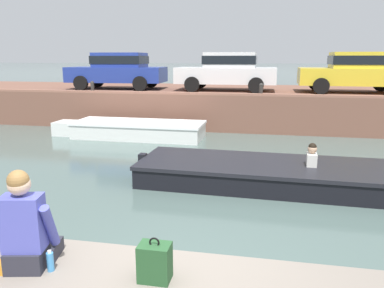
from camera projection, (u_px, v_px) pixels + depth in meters
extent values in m
plane|color=#4C605B|center=(223.00, 174.00, 8.84)|extent=(400.00, 400.00, 0.00)
cube|color=brown|center=(244.00, 105.00, 16.37)|extent=(60.00, 6.00, 1.37)
cube|color=#925F4C|center=(240.00, 94.00, 13.45)|extent=(60.00, 0.24, 0.08)
cube|color=white|center=(139.00, 131.00, 12.88)|extent=(4.43, 1.59, 0.48)
cube|color=white|center=(69.00, 128.00, 13.40)|extent=(0.89, 0.86, 0.48)
cube|color=white|center=(139.00, 123.00, 12.82)|extent=(4.49, 1.65, 0.08)
cube|color=brown|center=(148.00, 126.00, 12.77)|extent=(0.26, 1.38, 0.06)
cube|color=black|center=(270.00, 176.00, 8.06)|extent=(5.64, 2.02, 0.41)
cube|color=black|center=(270.00, 165.00, 8.01)|extent=(5.70, 2.08, 0.08)
cube|color=brown|center=(250.00, 168.00, 8.12)|extent=(0.30, 1.66, 0.06)
cube|color=black|center=(143.00, 163.00, 8.67)|extent=(0.17, 0.21, 0.45)
cube|color=silver|center=(311.00, 164.00, 7.81)|extent=(0.21, 0.33, 0.44)
sphere|color=tan|center=(312.00, 149.00, 7.74)|extent=(0.19, 0.19, 0.19)
sphere|color=black|center=(312.00, 147.00, 7.73)|extent=(0.17, 0.17, 0.17)
cube|color=#233893|center=(117.00, 74.00, 16.26)|extent=(4.21, 1.91, 0.64)
cube|color=#233893|center=(120.00, 60.00, 16.10)|extent=(2.13, 1.62, 0.60)
cube|color=black|center=(120.00, 60.00, 16.10)|extent=(2.22, 1.65, 0.33)
cylinder|color=black|center=(81.00, 83.00, 15.67)|extent=(0.61, 0.21, 0.60)
cylinder|color=black|center=(97.00, 80.00, 17.38)|extent=(0.61, 0.21, 0.60)
cylinder|color=black|center=(140.00, 84.00, 15.29)|extent=(0.61, 0.21, 0.60)
cylinder|color=black|center=(151.00, 81.00, 17.01)|extent=(0.61, 0.21, 0.60)
cube|color=white|center=(226.00, 75.00, 15.38)|extent=(4.06, 1.80, 0.64)
cube|color=white|center=(230.00, 60.00, 15.21)|extent=(2.03, 1.57, 0.60)
cube|color=black|center=(230.00, 60.00, 15.21)|extent=(2.11, 1.61, 0.33)
cylinder|color=black|center=(192.00, 84.00, 14.83)|extent=(0.60, 0.18, 0.60)
cylinder|color=black|center=(200.00, 82.00, 16.55)|extent=(0.60, 0.18, 0.60)
cylinder|color=black|center=(256.00, 85.00, 14.34)|extent=(0.60, 0.18, 0.60)
cylinder|color=black|center=(257.00, 82.00, 16.07)|extent=(0.60, 0.18, 0.60)
cube|color=yellow|center=(353.00, 77.00, 14.46)|extent=(4.11, 1.84, 0.64)
cube|color=yellow|center=(359.00, 60.00, 14.28)|extent=(2.07, 1.59, 0.60)
cube|color=black|center=(359.00, 60.00, 14.28)|extent=(2.15, 1.63, 0.33)
cylinder|color=black|center=(321.00, 86.00, 13.92)|extent=(0.60, 0.19, 0.60)
cylinder|color=black|center=(316.00, 83.00, 15.65)|extent=(0.60, 0.19, 0.60)
cylinder|color=black|center=(381.00, 84.00, 15.14)|extent=(0.60, 0.19, 0.60)
cylinder|color=#2D2B28|center=(92.00, 88.00, 14.62)|extent=(0.14, 0.14, 0.35)
sphere|color=#2D2B28|center=(92.00, 83.00, 14.57)|extent=(0.15, 0.15, 0.15)
cylinder|color=#2D2B28|center=(261.00, 91.00, 13.41)|extent=(0.14, 0.14, 0.35)
sphere|color=#2D2B28|center=(261.00, 85.00, 13.36)|extent=(0.15, 0.15, 0.15)
cube|color=#282833|center=(27.00, 259.00, 3.48)|extent=(0.39, 0.34, 0.20)
cube|color=#282833|center=(37.00, 250.00, 3.70)|extent=(0.50, 0.40, 0.14)
cube|color=#4C51B2|center=(23.00, 223.00, 3.40)|extent=(0.40, 0.29, 0.52)
cylinder|color=#4C51B2|center=(50.00, 226.00, 3.46)|extent=(0.15, 0.30, 0.47)
cylinder|color=#4C51B2|center=(2.00, 226.00, 3.46)|extent=(0.15, 0.30, 0.47)
sphere|color=beige|center=(19.00, 184.00, 3.32)|extent=(0.20, 0.20, 0.20)
sphere|color=olive|center=(18.00, 180.00, 3.30)|extent=(0.19, 0.19, 0.19)
cylinder|color=#3F8CCC|center=(50.00, 262.00, 3.45)|extent=(0.06, 0.06, 0.18)
cylinder|color=white|center=(49.00, 252.00, 3.42)|extent=(0.04, 0.04, 0.02)
cube|color=#234C28|center=(155.00, 262.00, 3.29)|extent=(0.28, 0.20, 0.34)
cube|color=#234C28|center=(158.00, 261.00, 3.40)|extent=(0.22, 0.06, 0.18)
torus|color=black|center=(154.00, 243.00, 3.25)|extent=(0.10, 0.02, 0.10)
cube|color=orange|center=(3.00, 267.00, 3.43)|extent=(0.18, 0.12, 0.10)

